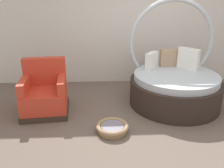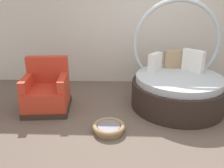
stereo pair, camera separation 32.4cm
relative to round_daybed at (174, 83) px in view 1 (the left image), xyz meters
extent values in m
cube|color=#66564C|center=(-0.62, -0.98, -0.41)|extent=(8.00, 8.00, 0.02)
cube|color=silver|center=(-0.62, 1.29, 0.98)|extent=(8.00, 0.12, 2.77)
cylinder|color=#2D231E|center=(0.00, -0.06, -0.16)|extent=(1.72, 1.72, 0.50)
cylinder|color=#B2BCC6|center=(0.00, -0.06, 0.15)|extent=(1.58, 1.58, 0.12)
torus|color=#B2BCC6|center=(0.00, 0.41, 0.70)|extent=(1.71, 0.08, 1.71)
cube|color=white|center=(0.31, 0.23, 0.42)|extent=(0.37, 0.39, 0.42)
cube|color=tan|center=(-0.02, 0.44, 0.39)|extent=(0.36, 0.13, 0.35)
cube|color=white|center=(-0.41, 0.26, 0.38)|extent=(0.30, 0.34, 0.34)
cube|color=#38281E|center=(-2.42, -0.30, -0.35)|extent=(0.87, 0.87, 0.10)
cube|color=red|center=(-2.42, -0.30, -0.13)|extent=(0.83, 0.83, 0.34)
cube|color=red|center=(-2.45, 0.01, 0.29)|extent=(0.77, 0.23, 0.50)
cube|color=red|center=(-2.74, -0.33, 0.15)|extent=(0.18, 0.69, 0.22)
cube|color=red|center=(-2.11, -0.27, 0.15)|extent=(0.18, 0.69, 0.22)
cylinder|color=#9E7F56|center=(-1.25, -1.01, -0.37)|extent=(0.44, 0.44, 0.06)
torus|color=#9E7F56|center=(-1.25, -1.01, -0.31)|extent=(0.51, 0.51, 0.07)
cylinder|color=gray|center=(-1.25, -1.01, -0.32)|extent=(0.36, 0.36, 0.05)
camera|label=1|loc=(-1.41, -4.13, 1.63)|focal=37.31mm
camera|label=2|loc=(-1.08, -4.14, 1.63)|focal=37.31mm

